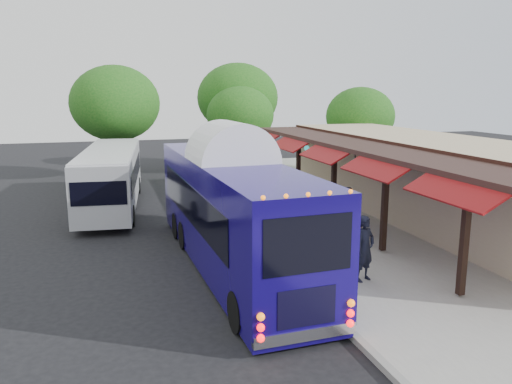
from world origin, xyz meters
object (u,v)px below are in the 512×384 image
object	(u,v)px
coach_bus	(232,206)
ped_a	(365,248)
ped_b	(345,212)
sign_board	(341,229)
ped_c	(288,192)
ped_d	(265,181)
city_bus	(111,175)

from	to	relation	value
coach_bus	ped_a	bearing A→B (deg)	-41.07
ped_b	sign_board	xyz separation A→B (m)	(-0.94, -1.54, -0.20)
ped_c	ped_d	xyz separation A→B (m)	(-0.03, 3.45, -0.05)
ped_b	sign_board	distance (m)	1.82
ped_a	ped_b	xyz separation A→B (m)	(1.53, 4.28, -0.01)
coach_bus	ped_c	size ratio (longest dim) A/B	7.04
coach_bus	ped_a	xyz separation A→B (m)	(3.32, -2.68, -0.88)
coach_bus	sign_board	distance (m)	4.06
city_bus	ped_a	bearing A→B (deg)	-55.50
coach_bus	ped_a	world-z (taller)	coach_bus
coach_bus	ped_b	xyz separation A→B (m)	(4.85, 1.60, -0.89)
ped_d	ped_a	bearing A→B (deg)	78.03
city_bus	ped_a	size ratio (longest dim) A/B	5.58
ped_c	ped_d	size ratio (longest dim) A/B	1.06
coach_bus	ped_d	bearing A→B (deg)	64.47
ped_a	ped_d	bearing A→B (deg)	62.47
ped_b	ped_d	distance (m)	8.24
city_bus	ped_b	bearing A→B (deg)	-38.75
ped_a	ped_c	world-z (taller)	ped_a
city_bus	ped_a	world-z (taller)	city_bus
ped_a	ped_c	xyz separation A→B (m)	(0.97, 9.05, -0.14)
ped_d	ped_c	bearing A→B (deg)	82.89
ped_a	sign_board	xyz separation A→B (m)	(0.59, 2.74, -0.21)
coach_bus	sign_board	world-z (taller)	coach_bus
sign_board	ped_c	bearing A→B (deg)	111.21
coach_bus	ped_d	distance (m)	10.75
ped_a	sign_board	world-z (taller)	ped_a
coach_bus	ped_b	distance (m)	5.18
ped_a	sign_board	distance (m)	2.81
coach_bus	ped_d	size ratio (longest dim) A/B	7.47
city_bus	sign_board	size ratio (longest dim) A/B	9.68
ped_c	coach_bus	bearing A→B (deg)	33.34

